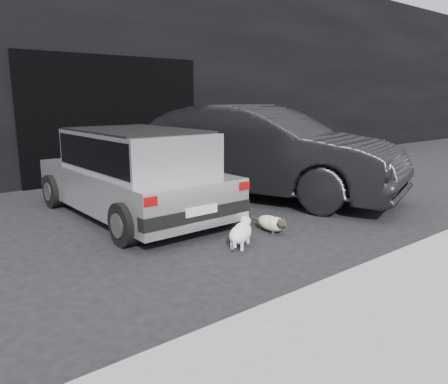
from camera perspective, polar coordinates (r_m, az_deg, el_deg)
ground at (r=5.97m, az=-5.58°, el=-4.74°), size 80.00×80.00×0.00m
building_facade at (r=11.57m, az=-18.69°, el=15.37°), size 34.00×4.00×5.00m
garage_opening at (r=9.70m, az=-13.96°, el=9.28°), size 4.00×0.10×2.60m
curb at (r=4.95m, az=21.99°, el=-8.44°), size 18.00×0.25×0.12m
silver_hatchback at (r=6.56m, az=-11.67°, el=2.95°), size 1.77×3.53×1.29m
second_car at (r=7.80m, az=4.72°, el=5.35°), size 3.32×5.20×1.62m
cat_siamese at (r=5.79m, az=6.35°, el=-4.10°), size 0.32×0.73×0.25m
cat_white at (r=5.23m, az=2.25°, el=-5.30°), size 0.59×0.49×0.33m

